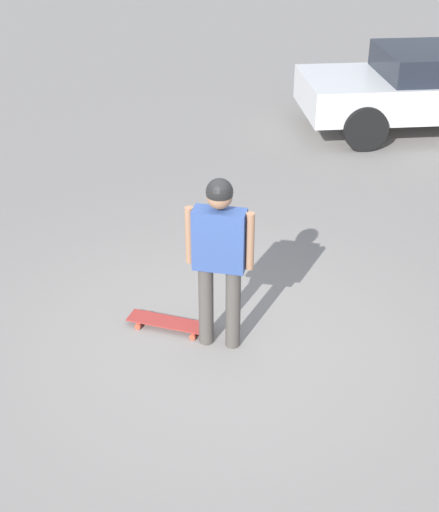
% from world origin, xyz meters
% --- Properties ---
extents(ground_plane, '(220.00, 220.00, 0.00)m').
position_xyz_m(ground_plane, '(0.00, 0.00, 0.00)').
color(ground_plane, gray).
extents(person, '(0.57, 0.40, 1.73)m').
position_xyz_m(person, '(0.00, 0.00, 1.04)').
color(person, '#4C4742').
rests_on(person, ground_plane).
extents(skateboard, '(0.83, 0.65, 0.07)m').
position_xyz_m(skateboard, '(-0.42, 0.39, 0.06)').
color(skateboard, '#A5332D').
rests_on(skateboard, ground_plane).
extents(car_parked_near, '(4.51, 2.56, 1.36)m').
position_xyz_m(car_parked_near, '(5.10, 5.00, 0.73)').
color(car_parked_near, silver).
rests_on(car_parked_near, ground_plane).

